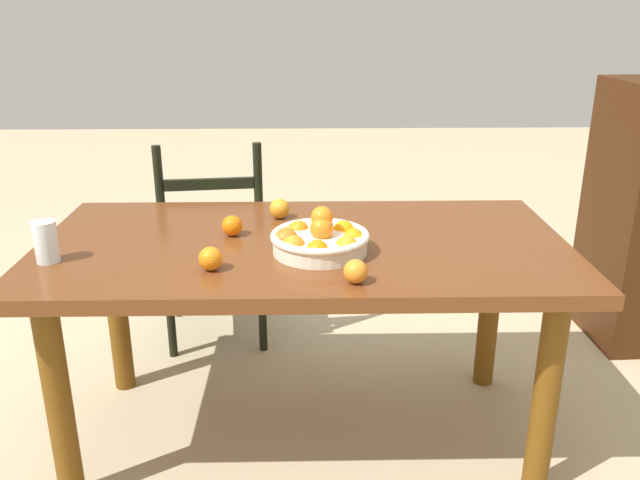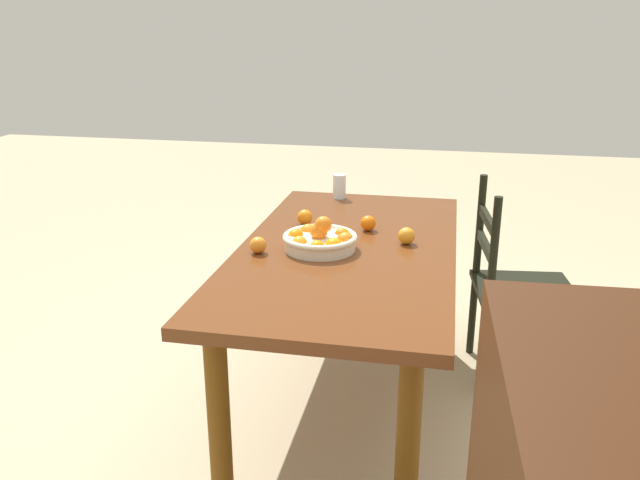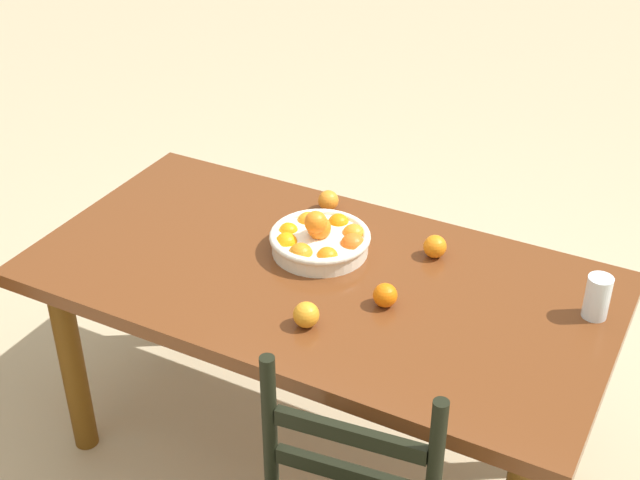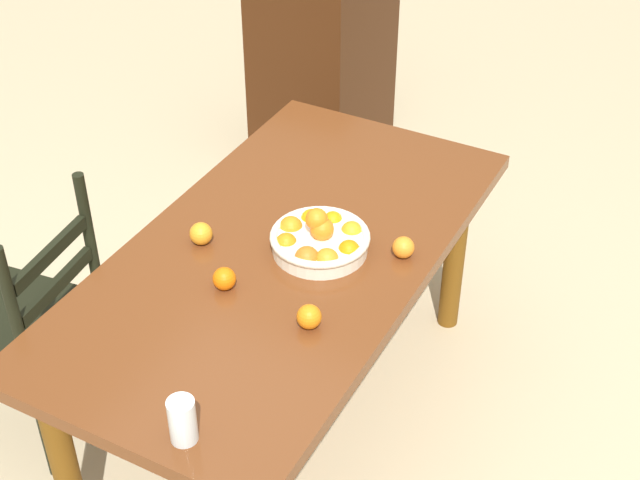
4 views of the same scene
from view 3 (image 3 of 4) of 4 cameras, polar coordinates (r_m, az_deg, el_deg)
ground_plane at (r=3.04m, az=-0.06°, el=-13.66°), size 12.00×12.00×0.00m
dining_table at (r=2.62m, az=-0.06°, el=-3.88°), size 1.70×0.88×0.73m
fruit_bowl at (r=2.64m, az=0.01°, el=0.01°), size 0.30×0.30×0.14m
orange_loose_0 at (r=2.64m, az=7.44°, el=-0.42°), size 0.07×0.07×0.07m
orange_loose_1 at (r=2.42m, az=4.23°, el=-3.58°), size 0.07×0.07×0.07m
orange_loose_2 at (r=2.34m, az=-0.90°, el=-4.85°), size 0.07×0.07×0.07m
orange_loose_3 at (r=2.86m, az=0.54°, el=2.57°), size 0.07×0.07×0.07m
drinking_glass at (r=2.47m, az=17.50°, el=-3.54°), size 0.07×0.07×0.12m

